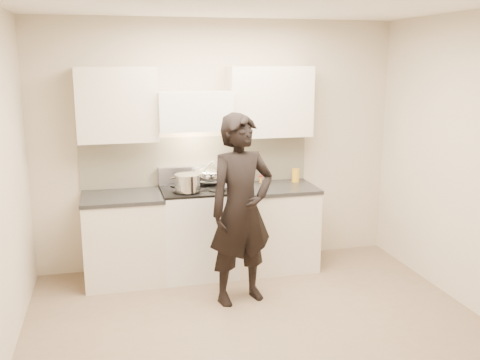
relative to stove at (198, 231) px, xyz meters
name	(u,v)px	position (x,y,z in m)	size (l,w,h in m)	color
ground_plane	(262,332)	(0.30, -1.42, -0.47)	(4.00, 4.00, 0.00)	#7D6552
room_shell	(245,140)	(0.24, -1.05, 1.12)	(4.04, 3.54, 2.70)	#C0B094
stove	(198,231)	(0.00, 0.00, 0.00)	(0.76, 0.65, 0.96)	silver
counter_right	(272,227)	(0.83, 0.00, -0.01)	(0.92, 0.67, 0.92)	beige
counter_left	(124,238)	(-0.78, 0.00, -0.01)	(0.82, 0.67, 0.92)	beige
wok	(208,175)	(0.14, 0.11, 0.59)	(0.38, 0.46, 0.30)	#B2B2B2
stock_pot	(187,183)	(-0.13, -0.14, 0.57)	(0.36, 0.33, 0.17)	#B2B2B2
utensil_crock	(246,175)	(0.58, 0.22, 0.54)	(0.12, 0.12, 0.32)	#ACA9BE
spice_jar	(261,179)	(0.75, 0.22, 0.49)	(0.04, 0.04, 0.08)	orange
oil_glass	(296,175)	(1.14, 0.15, 0.52)	(0.09, 0.09, 0.15)	gold
person	(241,210)	(0.29, -0.76, 0.43)	(0.66, 0.43, 1.80)	black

